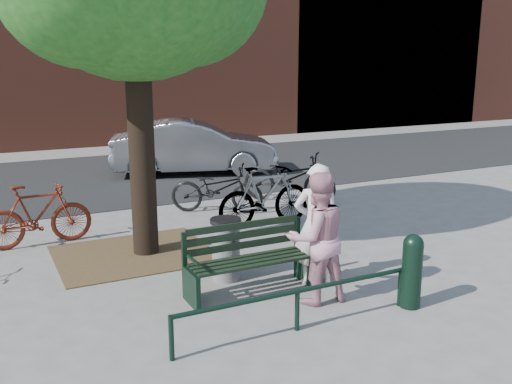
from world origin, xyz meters
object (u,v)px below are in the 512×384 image
person_left (316,225)px  bicycle_c (217,189)px  person_right (317,238)px  litter_bin (226,249)px  bollard (412,268)px  parked_car (194,147)px  park_bench (248,257)px

person_left → bicycle_c: size_ratio=0.90×
person_right → litter_bin: (-0.73, 1.20, -0.40)m
person_left → bollard: 1.40m
person_left → litter_bin: size_ratio=1.91×
person_left → parked_car: (1.24, 8.05, -0.12)m
park_bench → bollard: park_bench is taller
person_right → bollard: bearing=148.3°
bollard → litter_bin: size_ratio=1.07×
litter_bin → parked_car: (2.29, 7.36, 0.27)m
person_left → litter_bin: person_left is taller
bicycle_c → parked_car: parked_car is taller
bicycle_c → bollard: bearing=-142.8°
person_right → bollard: 1.23m
person_right → litter_bin: size_ratio=1.91×
litter_bin → bicycle_c: 3.62m
bollard → parked_car: parked_car is taller
park_bench → litter_bin: bearing=100.7°
bicycle_c → parked_car: (1.00, 3.98, 0.23)m
park_bench → person_left: size_ratio=1.03×
person_left → bicycle_c: 4.10m
parked_car → bollard: bearing=-166.0°
person_right → bollard: person_right is taller
litter_bin → parked_car: parked_car is taller
park_bench → bollard: bearing=-40.4°
park_bench → bicycle_c: (1.19, 3.91, 0.01)m
person_left → bicycle_c: bearing=-68.7°
bicycle_c → parked_car: size_ratio=0.43×
park_bench → bicycle_c: bearing=73.1°
litter_bin → parked_car: size_ratio=0.20×
person_left → person_right: bearing=82.7°
litter_bin → bicycle_c: bearing=69.2°
person_left → person_right: size_ratio=1.00×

